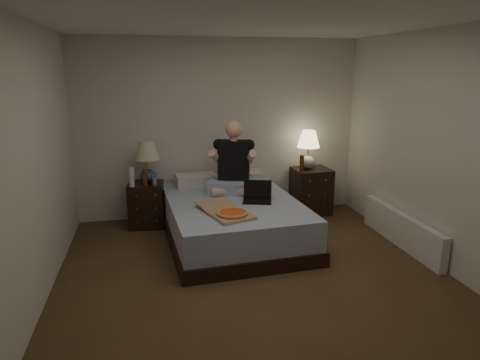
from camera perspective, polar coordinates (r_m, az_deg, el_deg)
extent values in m
cube|color=brown|center=(4.37, 2.56, -13.84)|extent=(4.00, 4.50, 0.00)
cube|color=white|center=(3.86, 3.01, 20.83)|extent=(4.00, 4.50, 0.00)
cube|color=silver|center=(6.10, -2.69, 6.78)|extent=(4.00, 0.00, 2.50)
cube|color=silver|center=(1.95, 20.32, -11.56)|extent=(4.00, 0.00, 2.50)
cube|color=silver|center=(3.93, -26.67, 0.84)|extent=(0.00, 4.50, 2.50)
cube|color=silver|center=(4.84, 26.35, 3.21)|extent=(0.00, 4.50, 2.50)
cube|color=#506FA1|center=(5.35, -0.95, -5.33)|extent=(1.66, 2.14, 0.51)
cube|color=black|center=(5.92, -12.34, -3.22)|extent=(0.49, 0.45, 0.60)
cube|color=black|center=(6.38, 9.42, -1.45)|extent=(0.54, 0.49, 0.67)
cylinder|color=white|center=(5.68, -14.25, 0.35)|extent=(0.07, 0.07, 0.25)
cylinder|color=beige|center=(5.71, -11.34, -0.19)|extent=(0.07, 0.07, 0.10)
cylinder|color=#5E2C0D|center=(5.70, -12.57, 0.42)|extent=(0.06, 0.06, 0.23)
cylinder|color=#4F2C0B|center=(6.11, 8.24, 2.25)|extent=(0.06, 0.06, 0.23)
cube|color=silver|center=(5.54, 20.70, -6.19)|extent=(0.10, 1.60, 0.40)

